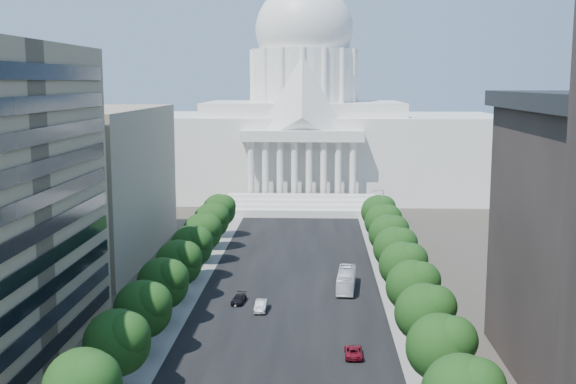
# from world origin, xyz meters

# --- Properties ---
(road_asphalt) EXTENTS (30.00, 260.00, 0.01)m
(road_asphalt) POSITION_xyz_m (0.00, 90.00, 0.00)
(road_asphalt) COLOR black
(road_asphalt) RESTS_ON ground
(sidewalk_left) EXTENTS (8.00, 260.00, 0.02)m
(sidewalk_left) POSITION_xyz_m (-19.00, 90.00, 0.00)
(sidewalk_left) COLOR gray
(sidewalk_left) RESTS_ON ground
(sidewalk_right) EXTENTS (8.00, 260.00, 0.02)m
(sidewalk_right) POSITION_xyz_m (19.00, 90.00, 0.00)
(sidewalk_right) COLOR gray
(sidewalk_right) RESTS_ON ground
(capitol) EXTENTS (120.00, 56.00, 73.00)m
(capitol) POSITION_xyz_m (0.00, 184.89, 20.01)
(capitol) COLOR white
(capitol) RESTS_ON ground
(office_block_left_far) EXTENTS (38.00, 52.00, 30.00)m
(office_block_left_far) POSITION_xyz_m (-48.00, 100.00, 15.00)
(office_block_left_far) COLOR gray
(office_block_left_far) RESTS_ON ground
(tree_l_c) EXTENTS (7.79, 7.60, 9.97)m
(tree_l_c) POSITION_xyz_m (-17.66, 35.81, 6.45)
(tree_l_c) COLOR #33261C
(tree_l_c) RESTS_ON ground
(tree_l_d) EXTENTS (7.79, 7.60, 9.97)m
(tree_l_d) POSITION_xyz_m (-17.66, 47.81, 6.45)
(tree_l_d) COLOR #33261C
(tree_l_d) RESTS_ON ground
(tree_l_e) EXTENTS (7.79, 7.60, 9.97)m
(tree_l_e) POSITION_xyz_m (-17.66, 59.81, 6.45)
(tree_l_e) COLOR #33261C
(tree_l_e) RESTS_ON ground
(tree_l_f) EXTENTS (7.79, 7.60, 9.97)m
(tree_l_f) POSITION_xyz_m (-17.66, 71.81, 6.45)
(tree_l_f) COLOR #33261C
(tree_l_f) RESTS_ON ground
(tree_l_g) EXTENTS (7.79, 7.60, 9.97)m
(tree_l_g) POSITION_xyz_m (-17.66, 83.81, 6.45)
(tree_l_g) COLOR #33261C
(tree_l_g) RESTS_ON ground
(tree_l_h) EXTENTS (7.79, 7.60, 9.97)m
(tree_l_h) POSITION_xyz_m (-17.66, 95.81, 6.45)
(tree_l_h) COLOR #33261C
(tree_l_h) RESTS_ON ground
(tree_l_i) EXTENTS (7.79, 7.60, 9.97)m
(tree_l_i) POSITION_xyz_m (-17.66, 107.81, 6.45)
(tree_l_i) COLOR #33261C
(tree_l_i) RESTS_ON ground
(tree_l_j) EXTENTS (7.79, 7.60, 9.97)m
(tree_l_j) POSITION_xyz_m (-17.66, 119.81, 6.45)
(tree_l_j) COLOR #33261C
(tree_l_j) RESTS_ON ground
(tree_r_c) EXTENTS (7.79, 7.60, 9.97)m
(tree_r_c) POSITION_xyz_m (18.34, 35.81, 6.45)
(tree_r_c) COLOR #33261C
(tree_r_c) RESTS_ON ground
(tree_r_d) EXTENTS (7.79, 7.60, 9.97)m
(tree_r_d) POSITION_xyz_m (18.34, 47.81, 6.45)
(tree_r_d) COLOR #33261C
(tree_r_d) RESTS_ON ground
(tree_r_e) EXTENTS (7.79, 7.60, 9.97)m
(tree_r_e) POSITION_xyz_m (18.34, 59.81, 6.45)
(tree_r_e) COLOR #33261C
(tree_r_e) RESTS_ON ground
(tree_r_f) EXTENTS (7.79, 7.60, 9.97)m
(tree_r_f) POSITION_xyz_m (18.34, 71.81, 6.45)
(tree_r_f) COLOR #33261C
(tree_r_f) RESTS_ON ground
(tree_r_g) EXTENTS (7.79, 7.60, 9.97)m
(tree_r_g) POSITION_xyz_m (18.34, 83.81, 6.45)
(tree_r_g) COLOR #33261C
(tree_r_g) RESTS_ON ground
(tree_r_h) EXTENTS (7.79, 7.60, 9.97)m
(tree_r_h) POSITION_xyz_m (18.34, 95.81, 6.45)
(tree_r_h) COLOR #33261C
(tree_r_h) RESTS_ON ground
(tree_r_i) EXTENTS (7.79, 7.60, 9.97)m
(tree_r_i) POSITION_xyz_m (18.34, 107.81, 6.45)
(tree_r_i) COLOR #33261C
(tree_r_i) RESTS_ON ground
(tree_r_j) EXTENTS (7.79, 7.60, 9.97)m
(tree_r_j) POSITION_xyz_m (18.34, 119.81, 6.45)
(tree_r_j) COLOR #33261C
(tree_r_j) RESTS_ON ground
(streetlight_b) EXTENTS (2.61, 0.44, 9.00)m
(streetlight_b) POSITION_xyz_m (19.90, 35.00, 5.82)
(streetlight_b) COLOR gray
(streetlight_b) RESTS_ON ground
(streetlight_c) EXTENTS (2.61, 0.44, 9.00)m
(streetlight_c) POSITION_xyz_m (19.90, 60.00, 5.82)
(streetlight_c) COLOR gray
(streetlight_c) RESTS_ON ground
(streetlight_d) EXTENTS (2.61, 0.44, 9.00)m
(streetlight_d) POSITION_xyz_m (19.90, 85.00, 5.82)
(streetlight_d) COLOR gray
(streetlight_d) RESTS_ON ground
(streetlight_e) EXTENTS (2.61, 0.44, 9.00)m
(streetlight_e) POSITION_xyz_m (19.90, 110.00, 5.82)
(streetlight_e) COLOR gray
(streetlight_e) RESTS_ON ground
(streetlight_f) EXTENTS (2.61, 0.44, 9.00)m
(streetlight_f) POSITION_xyz_m (19.90, 135.00, 5.82)
(streetlight_f) COLOR gray
(streetlight_f) RESTS_ON ground
(car_silver) EXTENTS (1.93, 5.03, 1.64)m
(car_silver) POSITION_xyz_m (-4.24, 66.84, 0.82)
(car_silver) COLOR #A6A8AE
(car_silver) RESTS_ON ground
(car_red) EXTENTS (2.25, 4.87, 1.35)m
(car_red) POSITION_xyz_m (9.17, 48.55, 0.68)
(car_red) COLOR maroon
(car_red) RESTS_ON ground
(car_dark_b) EXTENTS (2.43, 4.80, 1.33)m
(car_dark_b) POSITION_xyz_m (-8.11, 70.61, 0.67)
(car_dark_b) COLOR black
(car_dark_b) RESTS_ON ground
(city_bus) EXTENTS (3.82, 12.13, 3.32)m
(city_bus) POSITION_xyz_m (9.39, 79.14, 1.66)
(city_bus) COLOR white
(city_bus) RESTS_ON ground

